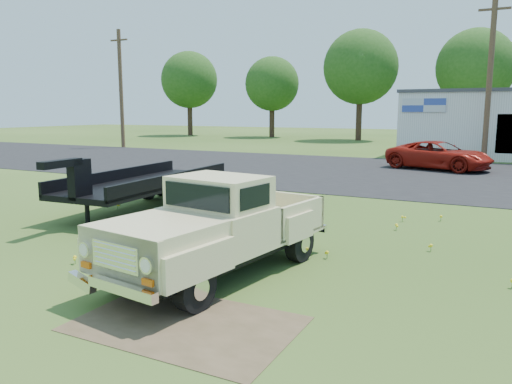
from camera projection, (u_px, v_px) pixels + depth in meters
ground at (211, 255)px, 10.19m from camera, size 140.00×140.00×0.00m
asphalt_lot at (382, 173)px, 23.37m from camera, size 90.00×14.00×0.02m
dirt_patch_a at (187, 324)px, 6.88m from camera, size 3.00×2.00×0.01m
dirt_patch_b at (217, 214)px, 14.16m from camera, size 2.20×1.60×0.01m
utility_pole_west at (121, 88)px, 38.66m from camera, size 1.60×0.30×9.00m
utility_pole_mid at (490, 79)px, 26.97m from camera, size 1.60×0.30×9.00m
treeline_a at (189, 80)px, 56.89m from camera, size 6.40×6.40×9.52m
treeline_b at (272, 84)px, 53.37m from camera, size 5.76×5.76×8.57m
treeline_c at (361, 67)px, 47.36m from camera, size 7.04×7.04×10.47m
treeline_d at (475, 67)px, 43.79m from camera, size 6.72×6.72×10.00m
vintage_pickup_truck at (220, 226)px, 8.81m from camera, size 2.60×5.16×1.79m
flatbed_trailer at (145, 179)px, 14.74m from camera, size 2.54×6.63×1.78m
red_pickup at (439, 156)px, 24.58m from camera, size 5.44×3.61×1.39m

